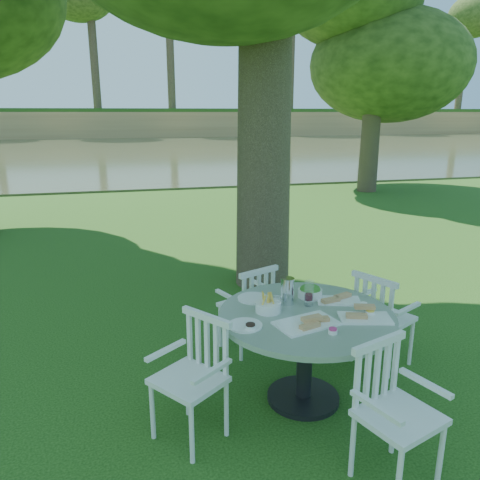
# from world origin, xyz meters

# --- Properties ---
(ground) EXTENTS (140.00, 140.00, 0.00)m
(ground) POSITION_xyz_m (0.00, 0.00, 0.00)
(ground) COLOR #133A0C
(ground) RESTS_ON ground
(table) EXTENTS (1.31, 1.31, 0.73)m
(table) POSITION_xyz_m (0.09, -1.49, 0.58)
(table) COLOR black
(table) RESTS_ON ground
(chair_ne) EXTENTS (0.56, 0.57, 0.86)m
(chair_ne) POSITION_xyz_m (0.88, -1.18, 0.50)
(chair_ne) COLOR white
(chair_ne) RESTS_ON ground
(chair_nw) EXTENTS (0.54, 0.53, 0.83)m
(chair_nw) POSITION_xyz_m (-0.10, -0.65, 0.49)
(chair_nw) COLOR white
(chair_nw) RESTS_ON ground
(chair_sw) EXTENTS (0.58, 0.59, 0.85)m
(chair_sw) POSITION_xyz_m (-0.76, -1.66, 0.50)
(chair_sw) COLOR white
(chair_sw) RESTS_ON ground
(chair_se) EXTENTS (0.54, 0.53, 0.86)m
(chair_se) POSITION_xyz_m (0.29, -2.33, 0.51)
(chair_se) COLOR white
(chair_se) RESTS_ON ground
(tableware) EXTENTS (1.20, 0.87, 0.21)m
(tableware) POSITION_xyz_m (0.04, -1.40, 0.77)
(tableware) COLOR white
(tableware) RESTS_ON table
(river) EXTENTS (100.00, 28.00, 0.12)m
(river) POSITION_xyz_m (0.00, 23.00, 0.00)
(river) COLOR #373D24
(river) RESTS_ON ground
(far_bank) EXTENTS (100.00, 18.00, 15.20)m
(far_bank) POSITION_xyz_m (0.28, 41.12, 7.25)
(far_bank) COLOR #A6804D
(far_bank) RESTS_ON ground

